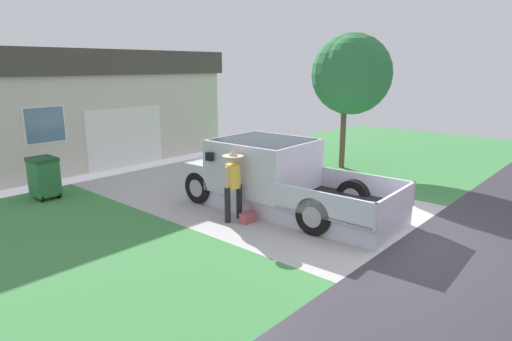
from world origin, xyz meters
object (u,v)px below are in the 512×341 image
pickup_truck (271,177)px  handbag (248,217)px  person_with_hat (233,179)px  house_with_garage (79,103)px  front_yard_tree (352,72)px  wheeled_trash_bin (44,176)px

pickup_truck → handbag: size_ratio=12.32×
person_with_hat → house_with_garage: bearing=81.8°
pickup_truck → person_with_hat: bearing=176.9°
front_yard_tree → wheeled_trash_bin: 9.71m
front_yard_tree → person_with_hat: bearing=-173.0°
wheeled_trash_bin → person_with_hat: bearing=-66.9°
pickup_truck → front_yard_tree: front_yard_tree is taller
handbag → front_yard_tree: front_yard_tree is taller
house_with_garage → wheeled_trash_bin: house_with_garage is taller
person_with_hat → wheeled_trash_bin: size_ratio=1.48×
pickup_truck → front_yard_tree: (5.05, 0.79, 2.42)m
pickup_truck → wheeled_trash_bin: (-3.37, 4.87, -0.17)m
front_yard_tree → wheeled_trash_bin: (-8.42, 4.08, -2.59)m
house_with_garage → front_yard_tree: bearing=-61.4°
handbag → wheeled_trash_bin: bearing=112.7°
front_yard_tree → pickup_truck: bearing=-171.1°
person_with_hat → wheeled_trash_bin: (-2.07, 4.86, -0.36)m
handbag → person_with_hat: bearing=106.2°
house_with_garage → person_with_hat: bearing=-98.7°
handbag → wheeled_trash_bin: 5.65m
house_with_garage → handbag: bearing=-97.9°
handbag → front_yard_tree: bearing=10.2°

